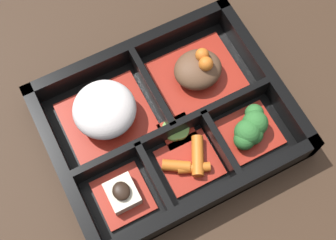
% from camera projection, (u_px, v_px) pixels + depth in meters
% --- Properties ---
extents(ground_plane, '(3.00, 3.00, 0.00)m').
position_uv_depth(ground_plane, '(168.00, 128.00, 0.58)').
color(ground_plane, '#382619').
extents(bento_base, '(0.28, 0.22, 0.01)m').
position_uv_depth(bento_base, '(168.00, 126.00, 0.57)').
color(bento_base, black).
rests_on(bento_base, ground_plane).
extents(bento_rim, '(0.28, 0.22, 0.04)m').
position_uv_depth(bento_rim, '(169.00, 124.00, 0.56)').
color(bento_rim, black).
rests_on(bento_rim, ground_plane).
extents(bowl_rice, '(0.11, 0.09, 0.05)m').
position_uv_depth(bowl_rice, '(105.00, 111.00, 0.55)').
color(bowl_rice, maroon).
rests_on(bowl_rice, bento_base).
extents(bowl_stew, '(0.11, 0.09, 0.05)m').
position_uv_depth(bowl_stew, '(198.00, 71.00, 0.58)').
color(bowl_stew, maroon).
rests_on(bowl_stew, bento_base).
extents(bowl_tofu, '(0.06, 0.06, 0.03)m').
position_uv_depth(bowl_tofu, '(123.00, 194.00, 0.53)').
color(bowl_tofu, maroon).
rests_on(bowl_tofu, bento_base).
extents(bowl_carrots, '(0.07, 0.06, 0.02)m').
position_uv_depth(bowl_carrots, '(189.00, 163.00, 0.54)').
color(bowl_carrots, maroon).
rests_on(bowl_carrots, bento_base).
extents(bowl_greens, '(0.07, 0.06, 0.04)m').
position_uv_depth(bowl_greens, '(250.00, 130.00, 0.55)').
color(bowl_greens, maroon).
rests_on(bowl_greens, bento_base).
extents(bowl_pickles, '(0.04, 0.04, 0.01)m').
position_uv_depth(bowl_pickles, '(176.00, 131.00, 0.56)').
color(bowl_pickles, maroon).
rests_on(bowl_pickles, bento_base).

